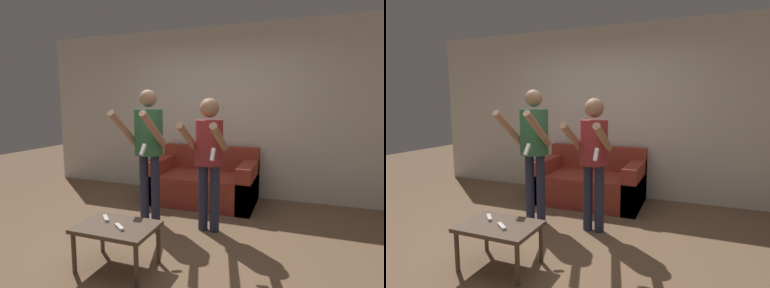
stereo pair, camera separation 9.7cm
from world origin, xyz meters
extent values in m
plane|color=brown|center=(0.00, 0.00, 0.00)|extent=(14.00, 14.00, 0.00)
cube|color=silver|center=(0.00, 2.08, 1.35)|extent=(6.40, 0.06, 2.70)
cube|color=#9E3828|center=(-0.08, 1.55, 0.22)|extent=(1.57, 0.91, 0.44)
cube|color=#9E3828|center=(-0.08, 1.93, 0.63)|extent=(1.57, 0.16, 0.38)
cube|color=#9E3828|center=(-0.76, 1.55, 0.32)|extent=(0.20, 0.91, 0.65)
cube|color=#9E3828|center=(0.60, 1.55, 0.32)|extent=(0.20, 0.91, 0.65)
cylinder|color=#282D47|center=(-0.54, 0.58, 0.43)|extent=(0.11, 0.11, 0.87)
cylinder|color=#282D47|center=(-0.39, 0.58, 0.43)|extent=(0.11, 0.11, 0.87)
cylinder|color=#337047|center=(-0.46, 0.58, 1.14)|extent=(0.35, 0.35, 0.55)
sphere|color=#A87A5B|center=(-0.46, 0.58, 1.55)|extent=(0.21, 0.21, 0.21)
cylinder|color=#A87A5B|center=(-0.66, 0.33, 1.20)|extent=(0.08, 0.54, 0.45)
cylinder|color=#A87A5B|center=(-0.27, 0.33, 1.20)|extent=(0.08, 0.54, 0.45)
cube|color=white|center=(-0.27, 0.09, 1.01)|extent=(0.04, 0.10, 0.12)
cylinder|color=#282D47|center=(0.24, 0.58, 0.40)|extent=(0.11, 0.11, 0.79)
cylinder|color=#282D47|center=(0.38, 0.58, 0.40)|extent=(0.11, 0.11, 0.79)
cylinder|color=#9E2D33|center=(0.31, 0.58, 1.05)|extent=(0.31, 0.31, 0.51)
sphere|color=#A87A5B|center=(0.31, 0.58, 1.44)|extent=(0.22, 0.22, 0.22)
cylinder|color=#A87A5B|center=(0.13, 0.35, 1.13)|extent=(0.08, 0.50, 0.35)
cylinder|color=#A87A5B|center=(0.48, 0.35, 1.13)|extent=(0.08, 0.50, 0.35)
cube|color=white|center=(0.48, 0.11, 0.99)|extent=(0.04, 0.09, 0.13)
cube|color=brown|center=(-0.24, -0.48, 0.38)|extent=(0.71, 0.48, 0.04)
cylinder|color=brown|center=(-0.55, -0.68, 0.18)|extent=(0.04, 0.04, 0.37)
cylinder|color=brown|center=(0.08, -0.68, 0.18)|extent=(0.04, 0.04, 0.37)
cylinder|color=brown|center=(-0.55, -0.28, 0.18)|extent=(0.04, 0.04, 0.37)
cylinder|color=brown|center=(0.08, -0.28, 0.18)|extent=(0.04, 0.04, 0.37)
cube|color=white|center=(-0.17, -0.53, 0.41)|extent=(0.14, 0.12, 0.02)
cube|color=white|center=(-0.41, -0.40, 0.41)|extent=(0.13, 0.13, 0.02)
camera|label=1|loc=(1.28, -2.66, 1.48)|focal=28.00mm
camera|label=2|loc=(1.37, -2.62, 1.48)|focal=28.00mm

